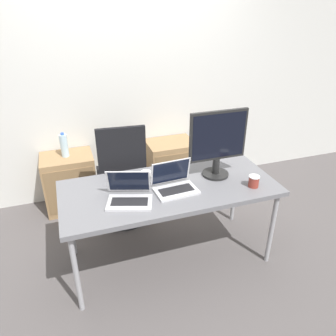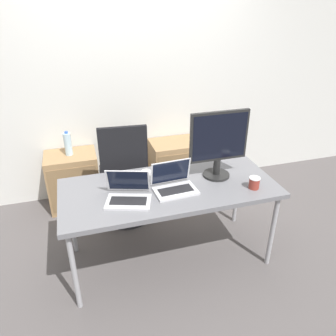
# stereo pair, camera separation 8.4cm
# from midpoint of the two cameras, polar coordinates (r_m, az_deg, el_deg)

# --- Properties ---
(ground_plane) EXTENTS (14.00, 14.00, 0.00)m
(ground_plane) POSITION_cam_midpoint_polar(r_m,az_deg,el_deg) (3.13, 1.01, -15.12)
(ground_plane) COLOR #514C4C
(wall_back) EXTENTS (10.00, 0.05, 2.60)m
(wall_back) POSITION_cam_midpoint_polar(r_m,az_deg,el_deg) (3.71, -5.39, 14.72)
(wall_back) COLOR silver
(wall_back) RESTS_ON ground_plane
(desk) EXTENTS (1.76, 0.77, 0.75)m
(desk) POSITION_cam_midpoint_polar(r_m,az_deg,el_deg) (2.70, 1.13, -4.11)
(desk) COLOR slate
(desk) RESTS_ON ground_plane
(office_chair) EXTENTS (0.56, 0.58, 1.12)m
(office_chair) POSITION_cam_midpoint_polar(r_m,az_deg,el_deg) (3.37, -6.87, -2.71)
(office_chair) COLOR #232326
(office_chair) RESTS_ON ground_plane
(cabinet_left) EXTENTS (0.54, 0.41, 0.63)m
(cabinet_left) POSITION_cam_midpoint_polar(r_m,az_deg,el_deg) (3.77, -15.52, -2.08)
(cabinet_left) COLOR #99754C
(cabinet_left) RESTS_ON ground_plane
(cabinet_right) EXTENTS (0.54, 0.41, 0.63)m
(cabinet_right) POSITION_cam_midpoint_polar(r_m,az_deg,el_deg) (3.93, 1.66, 0.27)
(cabinet_right) COLOR #99754C
(cabinet_right) RESTS_ON ground_plane
(water_bottle) EXTENTS (0.08, 0.08, 0.26)m
(water_bottle) POSITION_cam_midpoint_polar(r_m,az_deg,el_deg) (3.59, -16.39, 4.04)
(water_bottle) COLOR silver
(water_bottle) RESTS_ON cabinet_left
(laptop_left) EXTENTS (0.39, 0.37, 0.22)m
(laptop_left) POSITION_cam_midpoint_polar(r_m,az_deg,el_deg) (2.50, -5.99, -4.61)
(laptop_left) COLOR silver
(laptop_left) RESTS_ON desk
(laptop_right) EXTENTS (0.35, 0.27, 0.23)m
(laptop_right) POSITION_cam_midpoint_polar(r_m,az_deg,el_deg) (2.61, 1.97, -2.86)
(laptop_right) COLOR silver
(laptop_right) RESTS_ON desk
(monitor) EXTENTS (0.50, 0.23, 0.58)m
(monitor) POSITION_cam_midpoint_polar(r_m,az_deg,el_deg) (2.73, 9.69, 4.27)
(monitor) COLOR black
(monitor) RESTS_ON desk
(coffee_cup_white) EXTENTS (0.08, 0.08, 0.10)m
(coffee_cup_white) POSITION_cam_midpoint_polar(r_m,az_deg,el_deg) (2.73, -2.92, -1.42)
(coffee_cup_white) COLOR white
(coffee_cup_white) RESTS_ON desk
(coffee_cup_brown) EXTENTS (0.09, 0.09, 0.10)m
(coffee_cup_brown) POSITION_cam_midpoint_polar(r_m,az_deg,el_deg) (2.73, 15.65, -2.51)
(coffee_cup_brown) COLOR maroon
(coffee_cup_brown) RESTS_ON desk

